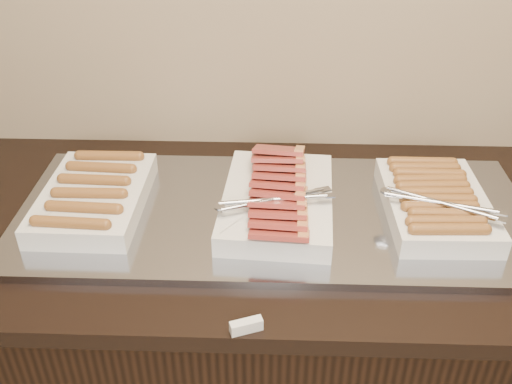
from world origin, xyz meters
TOP-DOWN VIEW (x-y plane):
  - counter at (0.00, 2.13)m, footprint 2.06×0.76m
  - warming_tray at (0.00, 2.13)m, footprint 1.20×0.50m
  - dish_left at (-0.42, 2.13)m, footprint 0.23×0.35m
  - dish_center at (0.01, 2.13)m, footprint 0.28×0.40m
  - dish_right at (0.37, 2.13)m, footprint 0.27×0.34m
  - label_holder at (-0.05, 1.77)m, footprint 0.06×0.04m

SIDE VIEW (x-z plane):
  - counter at x=0.00m, z-range 0.00..0.90m
  - warming_tray at x=0.00m, z-range 0.90..0.92m
  - label_holder at x=-0.05m, z-range 0.90..0.92m
  - dish_left at x=-0.42m, z-range 0.91..0.98m
  - dish_center at x=0.01m, z-range 0.91..1.00m
  - dish_right at x=0.37m, z-range 0.91..0.99m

